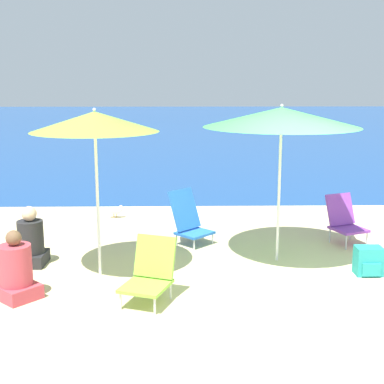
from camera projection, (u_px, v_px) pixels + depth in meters
ground_plane at (357, 315)px, 5.53m from camera, size 60.00×60.00×0.00m
sea_water at (214, 124)px, 29.92m from camera, size 60.00×40.00×0.01m
beach_umbrella_green at (282, 117)px, 6.83m from camera, size 2.02×2.02×2.09m
beach_umbrella_lime at (95, 122)px, 6.28m from camera, size 1.52×1.52×2.07m
beach_chair_blue at (189, 219)px, 7.93m from camera, size 0.72×0.72×0.79m
beach_chair_lime at (150, 272)px, 5.85m from camera, size 0.64×0.73×0.69m
beach_chair_purple at (344, 219)px, 7.93m from camera, size 0.61×0.66×0.72m
person_seated_near at (31, 242)px, 6.99m from camera, size 0.38×0.45×0.79m
person_seated_far at (16, 272)px, 5.91m from camera, size 0.61×0.60×0.78m
backpack_teal at (368, 261)px, 6.65m from camera, size 0.33×0.26×0.36m
seagull at (116, 210)px, 9.41m from camera, size 0.27×0.11×0.23m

